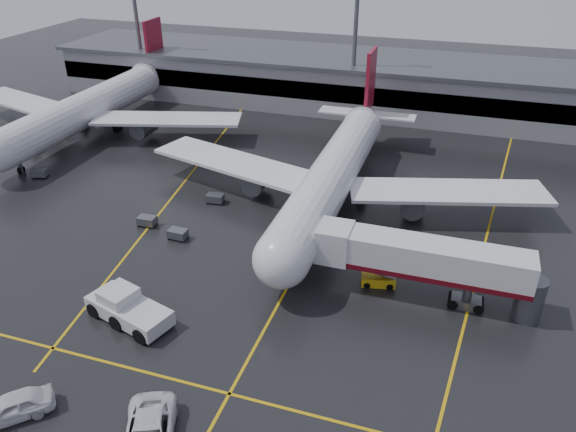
% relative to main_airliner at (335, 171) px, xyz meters
% --- Properties ---
extents(ground, '(220.00, 220.00, 0.00)m').
position_rel_main_airliner_xyz_m(ground, '(0.00, -9.70, -4.21)').
color(ground, black).
rests_on(ground, ground).
extents(apron_line_centre, '(0.25, 90.00, 0.02)m').
position_rel_main_airliner_xyz_m(apron_line_centre, '(0.00, -9.70, -4.20)').
color(apron_line_centre, gold).
rests_on(apron_line_centre, ground).
extents(apron_line_stop, '(60.00, 0.25, 0.02)m').
position_rel_main_airliner_xyz_m(apron_line_stop, '(0.00, -31.70, -4.20)').
color(apron_line_stop, gold).
rests_on(apron_line_stop, ground).
extents(apron_line_left, '(9.99, 69.35, 0.02)m').
position_rel_main_airliner_xyz_m(apron_line_left, '(-20.00, 0.30, -4.20)').
color(apron_line_left, gold).
rests_on(apron_line_left, ground).
extents(apron_line_right, '(7.57, 69.64, 0.02)m').
position_rel_main_airliner_xyz_m(apron_line_right, '(18.00, 0.30, -4.20)').
color(apron_line_right, gold).
rests_on(apron_line_right, ground).
extents(terminal, '(122.00, 19.00, 8.60)m').
position_rel_main_airliner_xyz_m(terminal, '(0.00, 38.23, 0.11)').
color(terminal, gray).
rests_on(terminal, ground).
extents(light_mast_left, '(3.00, 1.20, 25.45)m').
position_rel_main_airliner_xyz_m(light_mast_left, '(-45.00, 32.30, 10.27)').
color(light_mast_left, '#595B60').
rests_on(light_mast_left, ground).
extents(light_mast_mid, '(3.00, 1.20, 25.45)m').
position_rel_main_airliner_xyz_m(light_mast_mid, '(-5.00, 32.30, 10.27)').
color(light_mast_mid, '#595B60').
rests_on(light_mast_mid, ground).
extents(main_airliner, '(48.80, 45.60, 14.10)m').
position_rel_main_airliner_xyz_m(main_airliner, '(0.00, 0.00, 0.00)').
color(main_airliner, silver).
rests_on(main_airliner, ground).
extents(second_airliner, '(48.80, 45.60, 14.10)m').
position_rel_main_airliner_xyz_m(second_airliner, '(-42.00, 12.00, 0.00)').
color(second_airliner, silver).
rests_on(second_airliner, ground).
extents(jet_bridge, '(19.90, 3.40, 6.05)m').
position_rel_main_airliner_xyz_m(jet_bridge, '(11.87, -15.70, -0.28)').
color(jet_bridge, silver).
rests_on(jet_bridge, ground).
extents(pushback_tractor, '(8.45, 5.32, 2.81)m').
position_rel_main_airliner_xyz_m(pushback_tractor, '(-11.66, -26.57, -3.09)').
color(pushback_tractor, silver).
rests_on(pushback_tractor, ground).
extents(belt_loader, '(3.38, 2.06, 2.01)m').
position_rel_main_airliner_xyz_m(belt_loader, '(8.00, -14.92, -3.71)').
color(belt_loader, yellow).
rests_on(belt_loader, ground).
extents(service_van_d, '(5.52, 5.48, 1.89)m').
position_rel_main_airliner_xyz_m(service_van_d, '(-13.49, -38.24, -3.26)').
color(service_van_d, silver).
rests_on(service_van_d, ground).
extents(baggage_cart_a, '(2.05, 1.37, 1.12)m').
position_rel_main_airliner_xyz_m(baggage_cart_a, '(-13.92, -13.32, -3.58)').
color(baggage_cart_a, '#595B60').
rests_on(baggage_cart_a, ground).
extents(baggage_cart_b, '(2.04, 1.37, 1.12)m').
position_rel_main_airliner_xyz_m(baggage_cart_b, '(-18.55, -11.84, -3.58)').
color(baggage_cart_b, '#595B60').
rests_on(baggage_cart_b, ground).
extents(baggage_cart_c, '(2.13, 1.51, 1.12)m').
position_rel_main_airliner_xyz_m(baggage_cart_c, '(-13.59, -4.43, -3.58)').
color(baggage_cart_c, '#595B60').
rests_on(baggage_cart_c, ground).
extents(baggage_cart_d, '(2.28, 1.81, 1.12)m').
position_rel_main_airliner_xyz_m(baggage_cart_d, '(-45.69, 1.76, -3.58)').
color(baggage_cart_d, '#595B60').
rests_on(baggage_cart_d, ground).
extents(baggage_cart_e, '(2.28, 1.80, 1.12)m').
position_rel_main_airliner_xyz_m(baggage_cart_e, '(-38.75, -4.97, -3.58)').
color(baggage_cart_e, '#595B60').
rests_on(baggage_cart_e, ground).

